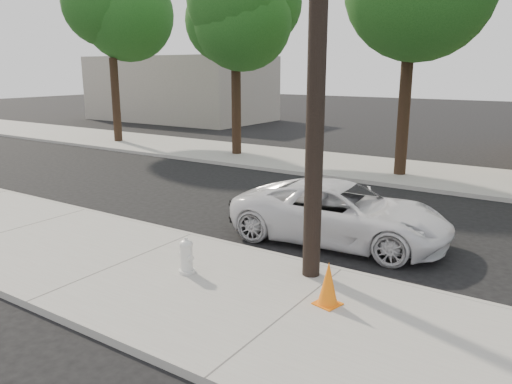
% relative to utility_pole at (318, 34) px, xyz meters
% --- Properties ---
extents(ground, '(120.00, 120.00, 0.00)m').
position_rel_utility_pole_xyz_m(ground, '(-3.60, 2.70, -4.70)').
color(ground, black).
rests_on(ground, ground).
extents(near_sidewalk, '(90.00, 4.40, 0.15)m').
position_rel_utility_pole_xyz_m(near_sidewalk, '(-3.60, -1.60, -4.62)').
color(near_sidewalk, gray).
rests_on(near_sidewalk, ground).
extents(far_sidewalk, '(90.00, 5.00, 0.15)m').
position_rel_utility_pole_xyz_m(far_sidewalk, '(-3.60, 11.20, -4.62)').
color(far_sidewalk, gray).
rests_on(far_sidewalk, ground).
extents(curb_near, '(90.00, 0.12, 0.16)m').
position_rel_utility_pole_xyz_m(curb_near, '(-3.60, 0.60, -4.62)').
color(curb_near, '#9E9B93').
rests_on(curb_near, ground).
extents(building_far, '(14.00, 8.00, 5.00)m').
position_rel_utility_pole_xyz_m(building_far, '(-23.60, 22.70, -2.20)').
color(building_far, gray).
rests_on(building_far, ground).
extents(utility_pole, '(1.40, 0.34, 9.00)m').
position_rel_utility_pole_xyz_m(utility_pole, '(0.00, 0.00, 0.00)').
color(utility_pole, black).
rests_on(utility_pole, near_sidewalk).
extents(tree_a, '(4.65, 4.50, 9.00)m').
position_rel_utility_pole_xyz_m(tree_a, '(-17.40, 10.55, 1.83)').
color(tree_a, black).
rests_on(tree_a, far_sidewalk).
extents(tree_b, '(4.34, 4.20, 8.45)m').
position_rel_utility_pole_xyz_m(tree_b, '(-9.41, 10.76, 1.45)').
color(tree_b, black).
rests_on(tree_b, far_sidewalk).
extents(police_cruiser, '(5.39, 2.85, 1.45)m').
position_rel_utility_pole_xyz_m(police_cruiser, '(-0.50, 2.50, -3.97)').
color(police_cruiser, silver).
rests_on(police_cruiser, ground).
extents(fire_hydrant, '(0.37, 0.33, 0.69)m').
position_rel_utility_pole_xyz_m(fire_hydrant, '(-2.11, -1.27, -4.22)').
color(fire_hydrant, silver).
rests_on(fire_hydrant, near_sidewalk).
extents(traffic_cone, '(0.48, 0.48, 0.78)m').
position_rel_utility_pole_xyz_m(traffic_cone, '(0.83, -0.99, -4.17)').
color(traffic_cone, orange).
rests_on(traffic_cone, near_sidewalk).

